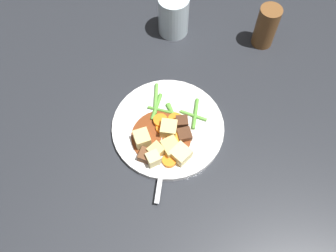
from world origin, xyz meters
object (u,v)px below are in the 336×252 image
carrot_slice_4 (162,128)px  potato_chunk_4 (156,151)px  carrot_slice_2 (169,161)px  potato_chunk_3 (142,139)px  meat_chunk_2 (182,122)px  dinner_plate (168,127)px  pepper_mill (266,27)px  potato_chunk_5 (181,154)px  meat_chunk_0 (145,155)px  potato_chunk_0 (171,147)px  meat_chunk_1 (184,135)px  carrot_slice_3 (176,120)px  potato_chunk_1 (153,159)px  carrot_slice_1 (175,138)px  carrot_slice_0 (160,122)px  potato_chunk_2 (169,129)px  water_glass (173,15)px  fork (163,161)px

carrot_slice_4 → potato_chunk_4: bearing=16.7°
carrot_slice_2 → potato_chunk_3: bearing=-100.0°
potato_chunk_4 → meat_chunk_2: 0.09m
dinner_plate → pepper_mill: size_ratio=2.24×
potato_chunk_5 → meat_chunk_0: (0.04, -0.07, -0.00)m
potato_chunk_0 → meat_chunk_0: (0.04, -0.04, -0.00)m
potato_chunk_4 → meat_chunk_1: potato_chunk_4 is taller
potato_chunk_3 → dinner_plate: bearing=153.9°
pepper_mill → carrot_slice_3: bearing=-14.3°
potato_chunk_1 → meat_chunk_1: size_ratio=0.99×
carrot_slice_1 → potato_chunk_5: size_ratio=0.92×
dinner_plate → meat_chunk_0: 0.09m
carrot_slice_3 → carrot_slice_4: size_ratio=1.22×
potato_chunk_5 → meat_chunk_2: 0.08m
potato_chunk_0 → meat_chunk_0: size_ratio=1.34×
carrot_slice_3 → potato_chunk_1: bearing=2.6°
potato_chunk_5 → meat_chunk_0: size_ratio=1.28×
carrot_slice_0 → potato_chunk_4: bearing=23.1°
dinner_plate → carrot_slice_4: carrot_slice_4 is taller
potato_chunk_2 → potato_chunk_4: potato_chunk_2 is taller
potato_chunk_0 → meat_chunk_1: (-0.04, 0.01, -0.00)m
potato_chunk_1 → water_glass: (-0.36, -0.14, 0.03)m
potato_chunk_2 → meat_chunk_2: 0.03m
potato_chunk_2 → meat_chunk_0: 0.08m
carrot_slice_0 → potato_chunk_2: potato_chunk_2 is taller
pepper_mill → dinner_plate: bearing=-14.9°
potato_chunk_4 → meat_chunk_2: bearing=170.1°
meat_chunk_0 → potato_chunk_4: bearing=137.9°
dinner_plate → carrot_slice_2: carrot_slice_2 is taller
carrot_slice_1 → potato_chunk_2: bearing=-113.5°
potato_chunk_4 → fork: bearing=68.3°
carrot_slice_3 → potato_chunk_2: potato_chunk_2 is taller
meat_chunk_0 → fork: (-0.01, 0.04, -0.01)m
pepper_mill → potato_chunk_2: bearing=-13.1°
carrot_slice_3 → fork: carrot_slice_3 is taller
carrot_slice_3 → potato_chunk_4: bearing=0.7°
carrot_slice_1 → carrot_slice_2: (0.05, 0.01, -0.00)m
meat_chunk_0 → pepper_mill: 0.44m
potato_chunk_2 → water_glass: size_ratio=0.32×
potato_chunk_3 → potato_chunk_4: size_ratio=1.15×
potato_chunk_0 → potato_chunk_3: 0.07m
fork → potato_chunk_3: bearing=-106.8°
potato_chunk_2 → meat_chunk_2: size_ratio=1.33×
potato_chunk_2 → dinner_plate: bearing=-145.6°
carrot_slice_0 → potato_chunk_1: (0.09, 0.03, 0.01)m
carrot_slice_1 → meat_chunk_0: size_ratio=1.18×
potato_chunk_5 → carrot_slice_0: bearing=-122.0°
potato_chunk_5 → fork: (0.03, -0.03, -0.01)m
potato_chunk_0 → meat_chunk_2: bearing=-173.0°
carrot_slice_3 → potato_chunk_1: 0.11m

